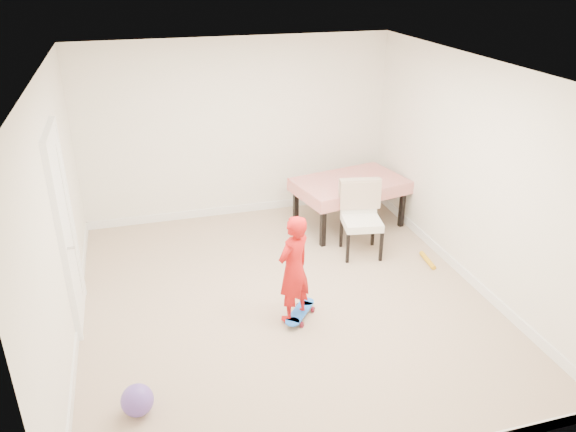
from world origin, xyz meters
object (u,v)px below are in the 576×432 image
object	(u,v)px
dining_table	(349,203)
child	(294,272)
dining_chair	(362,220)
balloon	(137,400)
skateboard	(300,314)

from	to	relation	value
dining_table	child	bearing A→B (deg)	-136.78
dining_table	dining_chair	bearing A→B (deg)	-112.57
child	balloon	size ratio (longest dim) A/B	4.28
dining_chair	skateboard	bearing A→B (deg)	-125.72
skateboard	balloon	xyz separation A→B (m)	(-1.75, -0.96, 0.10)
skateboard	balloon	size ratio (longest dim) A/B	2.01
dining_chair	child	xyz separation A→B (m)	(-1.27, -1.19, 0.11)
child	balloon	distance (m)	1.97
dining_table	child	world-z (taller)	child
child	skateboard	bearing A→B (deg)	160.54
dining_chair	skateboard	size ratio (longest dim) A/B	1.73
dining_chair	balloon	bearing A→B (deg)	-134.30
balloon	dining_table	bearing A→B (deg)	43.84
child	balloon	world-z (taller)	child
dining_chair	skateboard	world-z (taller)	dining_chair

